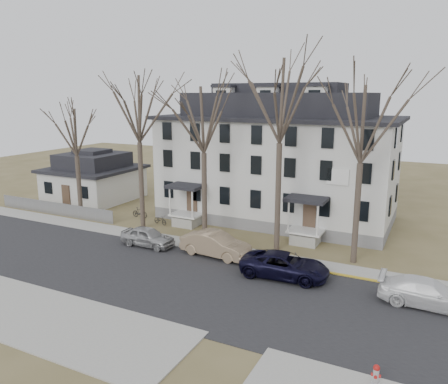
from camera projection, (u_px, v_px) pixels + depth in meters
The scene contains 20 objects.
ground at pixel (198, 303), 23.86m from camera, with size 120.00×120.00×0.00m, color brown.
main_road at pixel (215, 288), 25.60m from camera, with size 120.00×10.00×0.04m, color #27272A.
far_sidewalk at pixel (254, 255), 30.85m from camera, with size 120.00×2.00×0.08m, color #A09F97.
near_sidewalk_left at pixel (19, 311), 22.96m from camera, with size 20.00×5.00×0.08m, color #A09F97.
yellow_curb at pixel (321, 272), 27.89m from camera, with size 14.00×0.25×0.06m, color gold.
boarding_house at pixel (277, 160), 39.23m from camera, with size 20.80×12.36×12.05m.
small_house at pixel (94, 179), 46.88m from camera, with size 8.70×8.70×5.00m.
fence at pixel (55, 215), 41.27m from camera, with size 14.00×0.06×1.20m, color gray.
tree_far_left at pixel (138, 104), 34.92m from camera, with size 8.40×8.40×13.72m.
tree_mid_left at pixel (204, 115), 32.48m from camera, with size 7.80×7.80×12.74m.
tree_center at pixel (281, 95), 29.55m from camera, with size 9.00×9.00×14.70m.
tree_mid_right at pixel (363, 119), 27.49m from camera, with size 7.80×7.80×12.74m.
tree_bungalow at pixel (75, 129), 38.44m from camera, with size 6.60×6.60×10.78m.
car_silver at pixel (148, 237), 32.52m from camera, with size 1.69×4.20×1.43m, color #ABABAB.
car_tan at pixel (216, 245), 30.49m from camera, with size 1.78×5.10×1.68m, color #987F61.
car_navy at pixel (285, 266), 26.98m from camera, with size 2.52×5.46×1.52m, color black.
car_white at pixel (428, 294), 23.29m from camera, with size 2.04×5.03×1.46m, color white.
bicycle_left at pixel (160, 220), 38.00m from camera, with size 0.53×1.52×0.80m, color black.
bicycle_right at pixel (140, 213), 40.03m from camera, with size 0.45×1.58×0.95m, color black.
fire_hydrant at pixel (376, 375), 17.00m from camera, with size 0.37×0.35×0.89m.
Camera 1 is at (11.01, -19.03, 11.15)m, focal length 35.00 mm.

